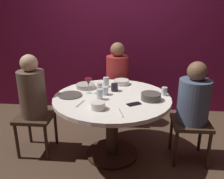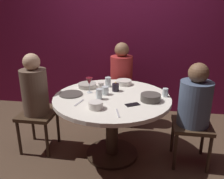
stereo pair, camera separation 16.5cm
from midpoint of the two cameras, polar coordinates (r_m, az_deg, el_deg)
name	(u,v)px [view 2 (the right image)]	position (r m, az deg, el deg)	size (l,w,h in m)	color
ground_plane	(112,154)	(2.91, 1.68, -15.23)	(8.00, 8.00, 0.00)	#4C3828
back_wall	(126,30)	(3.81, 4.67, 14.01)	(6.00, 0.10, 2.60)	maroon
dining_table	(112,110)	(2.63, 1.80, -4.96)	(1.27, 1.27, 0.73)	silver
seated_diner_left	(35,93)	(2.81, -16.43, -0.77)	(0.40, 0.40, 1.17)	#3F2D1E
seated_diner_back	(121,75)	(3.39, 3.68, 3.55)	(0.40, 0.40, 1.19)	#3F2D1E
seated_diner_right	(195,103)	(2.62, 20.94, -3.16)	(0.40, 0.40, 1.13)	#3F2D1E
candle_holder	(116,87)	(2.72, 2.59, 0.52)	(0.08, 0.08, 0.11)	black
wine_glass	(89,82)	(2.65, -3.71, 1.86)	(0.08, 0.08, 0.18)	silver
dinner_plate	(71,94)	(2.64, -8.09, -1.11)	(0.26, 0.26, 0.01)	#4C4742
cell_phone	(132,105)	(2.37, 6.93, -3.64)	(0.07, 0.14, 0.01)	black
bowl_serving_large	(96,105)	(2.26, -1.83, -3.81)	(0.14, 0.14, 0.07)	silver
bowl_salad_center	(87,85)	(2.85, -4.30, 0.97)	(0.22, 0.22, 0.05)	#B2ADA3
bowl_small_white	(124,82)	(2.96, 4.46, 1.72)	(0.19, 0.19, 0.06)	silver
bowl_sauce_side	(151,98)	(2.49, 11.13, -1.92)	(0.21, 0.21, 0.07)	#4C4742
cup_near_candle	(105,91)	(2.61, 0.17, -0.27)	(0.08, 0.08, 0.09)	silver
cup_by_left_diner	(101,86)	(2.75, -0.97, 0.76)	(0.06, 0.06, 0.09)	silver
cup_by_right_diner	(108,82)	(2.86, 0.68, 1.81)	(0.07, 0.07, 0.12)	silver
cup_center_front	(99,94)	(2.48, -1.19, -1.11)	(0.07, 0.07, 0.11)	silver
cup_far_edge	(165,93)	(2.63, 14.41, -0.73)	(0.06, 0.06, 0.09)	silver
fork_near_plate	(79,103)	(2.41, -5.95, -3.17)	(0.02, 0.18, 0.01)	#B7B7BC
knife_near_plate	(118,113)	(2.18, 3.57, -5.68)	(0.02, 0.18, 0.01)	#B7B7BC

